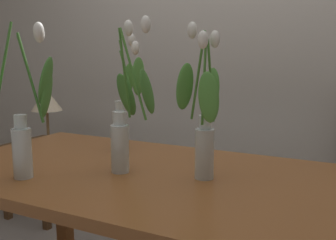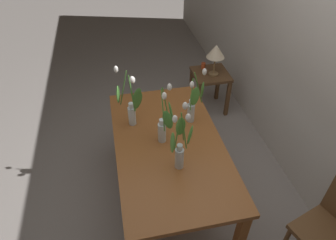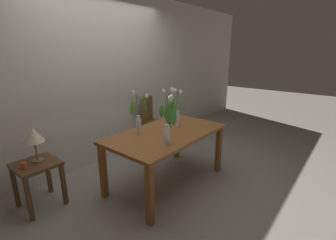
# 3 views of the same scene
# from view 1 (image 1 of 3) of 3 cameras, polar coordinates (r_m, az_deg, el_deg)

# --- Properties ---
(room_wall_rear) EXTENTS (9.00, 0.10, 2.70)m
(room_wall_rear) POSITION_cam_1_polar(r_m,az_deg,el_deg) (2.69, 10.77, 12.89)
(room_wall_rear) COLOR beige
(room_wall_rear) RESTS_ON ground
(dining_table) EXTENTS (1.60, 0.90, 0.74)m
(dining_table) POSITION_cam_1_polar(r_m,az_deg,el_deg) (1.55, -4.49, -10.56)
(dining_table) COLOR brown
(dining_table) RESTS_ON ground
(tulip_vase_0) EXTENTS (0.21, 0.14, 0.57)m
(tulip_vase_0) POSITION_cam_1_polar(r_m,az_deg,el_deg) (1.46, -6.27, -0.68)
(tulip_vase_0) COLOR silver
(tulip_vase_0) RESTS_ON dining_table
(tulip_vase_1) EXTENTS (0.16, 0.24, 0.58)m
(tulip_vase_1) POSITION_cam_1_polar(r_m,az_deg,el_deg) (1.45, -20.31, 0.06)
(tulip_vase_1) COLOR silver
(tulip_vase_1) RESTS_ON dining_table
(tulip_vase_2) EXTENTS (0.21, 0.20, 0.56)m
(tulip_vase_2) POSITION_cam_1_polar(r_m,az_deg,el_deg) (1.38, 5.21, -0.18)
(tulip_vase_2) COLOR silver
(tulip_vase_2) RESTS_ON dining_table
(tulip_vase_3) EXTENTS (0.20, 0.17, 0.54)m
(tulip_vase_3) POSITION_cam_1_polar(r_m,az_deg,el_deg) (1.82, -6.45, 1.38)
(tulip_vase_3) COLOR silver
(tulip_vase_3) RESTS_ON dining_table
(side_table) EXTENTS (0.44, 0.44, 0.55)m
(side_table) POSITION_cam_1_polar(r_m,az_deg,el_deg) (3.02, -17.72, -5.38)
(side_table) COLOR brown
(side_table) RESTS_ON ground
(table_lamp) EXTENTS (0.22, 0.22, 0.40)m
(table_lamp) POSITION_cam_1_polar(r_m,az_deg,el_deg) (2.93, -17.36, 2.65)
(table_lamp) COLOR olive
(table_lamp) RESTS_ON side_table
(pillar_candle) EXTENTS (0.06, 0.06, 0.07)m
(pillar_candle) POSITION_cam_1_polar(r_m,az_deg,el_deg) (3.04, -20.49, -2.41)
(pillar_candle) COLOR #CC4C23
(pillar_candle) RESTS_ON side_table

